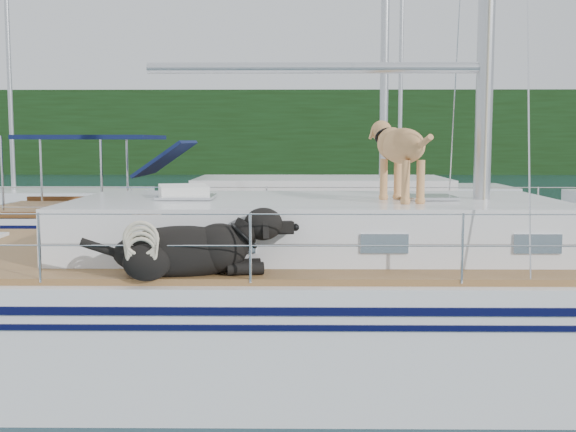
{
  "coord_description": "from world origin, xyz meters",
  "views": [
    {
      "loc": [
        0.59,
        -7.81,
        2.44
      ],
      "look_at": [
        0.5,
        0.2,
        1.6
      ],
      "focal_mm": 45.0,
      "sensor_mm": 36.0,
      "label": 1
    }
  ],
  "objects": [
    {
      "name": "ground",
      "position": [
        0.0,
        0.0,
        0.0
      ],
      "size": [
        120.0,
        120.0,
        0.0
      ],
      "primitive_type": "plane",
      "color": "black",
      "rests_on": "ground"
    },
    {
      "name": "tree_line",
      "position": [
        0.0,
        45.0,
        3.0
      ],
      "size": [
        90.0,
        3.0,
        6.0
      ],
      "primitive_type": "cube",
      "color": "black",
      "rests_on": "ground"
    },
    {
      "name": "shore_bank",
      "position": [
        0.0,
        46.2,
        0.6
      ],
      "size": [
        92.0,
        1.0,
        1.2
      ],
      "primitive_type": "cube",
      "color": "#595147",
      "rests_on": "ground"
    },
    {
      "name": "main_sailboat",
      "position": [
        0.1,
        -0.01,
        0.68
      ],
      "size": [
        12.0,
        3.83,
        14.01
      ],
      "color": "white",
      "rests_on": "ground"
    },
    {
      "name": "neighbor_sailboat",
      "position": [
        -0.01,
        6.17,
        0.63
      ],
      "size": [
        11.0,
        3.5,
        13.3
      ],
      "color": "white",
      "rests_on": "ground"
    },
    {
      "name": "bg_boat_west",
      "position": [
        -8.0,
        14.0,
        0.45
      ],
      "size": [
        8.0,
        3.0,
        11.65
      ],
      "color": "white",
      "rests_on": "ground"
    },
    {
      "name": "bg_boat_center",
      "position": [
        4.0,
        16.0,
        0.45
      ],
      "size": [
        7.2,
        3.0,
        11.65
      ],
      "color": "white",
      "rests_on": "ground"
    }
  ]
}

